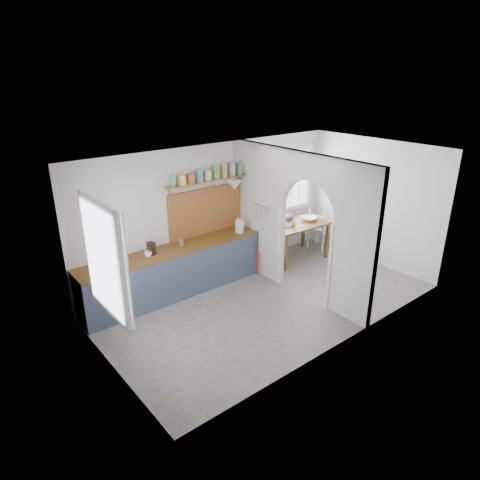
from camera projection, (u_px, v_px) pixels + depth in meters
floor at (268, 302)px, 7.63m from camera, size 5.80×3.20×0.01m
ceiling at (272, 156)px, 6.67m from camera, size 5.80×3.20×0.01m
walls at (270, 234)px, 7.15m from camera, size 5.81×3.21×2.60m
partition at (297, 216)px, 7.55m from camera, size 0.12×3.20×2.60m
kitchen_window at (103, 260)px, 5.34m from camera, size 0.10×1.16×1.50m
nook_window at (283, 182)px, 9.22m from camera, size 1.76×0.10×1.30m
counter at (174, 271)px, 7.76m from camera, size 3.50×0.60×0.90m
sink at (102, 270)px, 6.82m from camera, size 0.40×0.40×0.02m
backsplash at (206, 211)px, 8.15m from camera, size 1.65×0.03×0.90m
shelf at (208, 178)px, 7.84m from camera, size 1.75×0.20×0.21m
pendant_lamp at (234, 185)px, 7.85m from camera, size 0.26×0.26×0.16m
utensil_rail at (262, 206)px, 8.10m from camera, size 0.02×0.50×0.02m
dining_table at (295, 240)px, 9.27m from camera, size 1.36×0.96×0.82m
chair_left at (265, 248)px, 8.70m from camera, size 0.57×0.57×0.97m
chair_right at (320, 228)px, 9.80m from camera, size 0.49×0.49×0.93m
kettle at (239, 225)px, 8.31m from camera, size 0.28×0.25×0.27m
mug_a at (121, 265)px, 6.82m from camera, size 0.13×0.13×0.12m
mug_b at (148, 254)px, 7.25m from camera, size 0.15×0.15×0.10m
knife_block at (151, 248)px, 7.32m from camera, size 0.11×0.15×0.22m
jar at (181, 242)px, 7.67m from camera, size 0.11×0.11×0.14m
towel_magenta at (257, 261)px, 8.58m from camera, size 0.02×0.03×0.59m
towel_orange at (259, 263)px, 8.55m from camera, size 0.02×0.03×0.45m
bowl at (309, 219)px, 9.24m from camera, size 0.43×0.43×0.08m
table_cup at (293, 224)px, 8.87m from camera, size 0.13×0.13×0.10m
plate at (287, 226)px, 8.88m from camera, size 0.19×0.19×0.02m
vase at (289, 216)px, 9.22m from camera, size 0.26×0.26×0.21m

